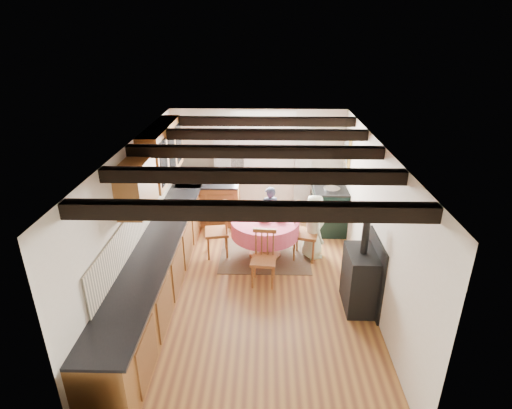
{
  "coord_description": "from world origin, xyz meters",
  "views": [
    {
      "loc": [
        0.15,
        -5.54,
        3.93
      ],
      "look_at": [
        0.0,
        0.8,
        1.15
      ],
      "focal_mm": 28.66,
      "sensor_mm": 36.0,
      "label": 1
    }
  ],
  "objects_px": {
    "chair_near": "(263,259)",
    "chair_left": "(217,230)",
    "child_far": "(269,213)",
    "aga_range": "(328,207)",
    "cup": "(260,213)",
    "dining_table": "(265,238)",
    "child_right": "(314,227)",
    "cast_iron_stove": "(362,265)",
    "chair_right": "(306,232)"
  },
  "relations": [
    {
      "from": "chair_left",
      "to": "chair_right",
      "type": "xyz_separation_m",
      "value": [
        1.62,
        -0.06,
        0.01
      ]
    },
    {
      "from": "chair_near",
      "to": "chair_left",
      "type": "distance_m",
      "value": 1.26
    },
    {
      "from": "child_far",
      "to": "cup",
      "type": "xyz_separation_m",
      "value": [
        -0.18,
        -0.5,
        0.24
      ]
    },
    {
      "from": "chair_near",
      "to": "cup",
      "type": "distance_m",
      "value": 1.13
    },
    {
      "from": "aga_range",
      "to": "dining_table",
      "type": "bearing_deg",
      "value": -137.63
    },
    {
      "from": "chair_near",
      "to": "chair_right",
      "type": "xyz_separation_m",
      "value": [
        0.76,
        0.86,
        0.06
      ]
    },
    {
      "from": "chair_right",
      "to": "child_right",
      "type": "relative_size",
      "value": 0.87
    },
    {
      "from": "child_far",
      "to": "aga_range",
      "type": "bearing_deg",
      "value": -170.31
    },
    {
      "from": "chair_right",
      "to": "aga_range",
      "type": "height_order",
      "value": "chair_right"
    },
    {
      "from": "dining_table",
      "to": "child_far",
      "type": "bearing_deg",
      "value": 83.28
    },
    {
      "from": "child_right",
      "to": "cup",
      "type": "xyz_separation_m",
      "value": [
        -0.97,
        0.17,
        0.19
      ]
    },
    {
      "from": "cast_iron_stove",
      "to": "cup",
      "type": "xyz_separation_m",
      "value": [
        -1.52,
        1.64,
        0.06
      ]
    },
    {
      "from": "chair_near",
      "to": "cast_iron_stove",
      "type": "distance_m",
      "value": 1.57
    },
    {
      "from": "cast_iron_stove",
      "to": "child_far",
      "type": "xyz_separation_m",
      "value": [
        -1.34,
        2.14,
        -0.17
      ]
    },
    {
      "from": "child_far",
      "to": "cup",
      "type": "bearing_deg",
      "value": 58.06
    },
    {
      "from": "child_far",
      "to": "child_right",
      "type": "bearing_deg",
      "value": 127.67
    },
    {
      "from": "cast_iron_stove",
      "to": "dining_table",
      "type": "bearing_deg",
      "value": 134.67
    },
    {
      "from": "cup",
      "to": "child_far",
      "type": "bearing_deg",
      "value": 70.21
    },
    {
      "from": "chair_left",
      "to": "cup",
      "type": "relative_size",
      "value": 9.96
    },
    {
      "from": "chair_near",
      "to": "child_far",
      "type": "height_order",
      "value": "child_far"
    },
    {
      "from": "cast_iron_stove",
      "to": "aga_range",
      "type": "bearing_deg",
      "value": 92.39
    },
    {
      "from": "chair_near",
      "to": "child_far",
      "type": "distance_m",
      "value": 1.59
    },
    {
      "from": "chair_near",
      "to": "aga_range",
      "type": "bearing_deg",
      "value": 62.97
    },
    {
      "from": "cup",
      "to": "dining_table",
      "type": "bearing_deg",
      "value": -63.8
    },
    {
      "from": "dining_table",
      "to": "child_right",
      "type": "bearing_deg",
      "value": 2.23
    },
    {
      "from": "dining_table",
      "to": "chair_left",
      "type": "bearing_deg",
      "value": 177.49
    },
    {
      "from": "aga_range",
      "to": "chair_right",
      "type": "bearing_deg",
      "value": -115.34
    },
    {
      "from": "aga_range",
      "to": "chair_left",
      "type": "bearing_deg",
      "value": -152.21
    },
    {
      "from": "chair_left",
      "to": "aga_range",
      "type": "distance_m",
      "value": 2.48
    },
    {
      "from": "dining_table",
      "to": "cup",
      "type": "distance_m",
      "value": 0.47
    },
    {
      "from": "cast_iron_stove",
      "to": "child_far",
      "type": "relative_size",
      "value": 1.31
    },
    {
      "from": "cast_iron_stove",
      "to": "cup",
      "type": "relative_size",
      "value": 14.11
    },
    {
      "from": "dining_table",
      "to": "child_far",
      "type": "distance_m",
      "value": 0.73
    },
    {
      "from": "chair_right",
      "to": "child_far",
      "type": "xyz_separation_m",
      "value": [
        -0.65,
        0.72,
        0.03
      ]
    },
    {
      "from": "aga_range",
      "to": "child_right",
      "type": "bearing_deg",
      "value": -110.53
    },
    {
      "from": "aga_range",
      "to": "cup",
      "type": "distance_m",
      "value": 1.75
    },
    {
      "from": "chair_right",
      "to": "cup",
      "type": "height_order",
      "value": "chair_right"
    },
    {
      "from": "aga_range",
      "to": "child_far",
      "type": "distance_m",
      "value": 1.33
    },
    {
      "from": "dining_table",
      "to": "child_far",
      "type": "height_order",
      "value": "child_far"
    },
    {
      "from": "dining_table",
      "to": "aga_range",
      "type": "bearing_deg",
      "value": 42.37
    },
    {
      "from": "chair_near",
      "to": "cast_iron_stove",
      "type": "bearing_deg",
      "value": -15.46
    },
    {
      "from": "chair_near",
      "to": "dining_table",
      "type": "bearing_deg",
      "value": 94.24
    },
    {
      "from": "chair_near",
      "to": "chair_right",
      "type": "bearing_deg",
      "value": 54.27
    },
    {
      "from": "chair_near",
      "to": "chair_left",
      "type": "bearing_deg",
      "value": 138.93
    },
    {
      "from": "child_far",
      "to": "cup",
      "type": "distance_m",
      "value": 0.59
    },
    {
      "from": "child_right",
      "to": "child_far",
      "type": "bearing_deg",
      "value": 35.98
    },
    {
      "from": "dining_table",
      "to": "cast_iron_stove",
      "type": "xyz_separation_m",
      "value": [
        1.42,
        -1.44,
        0.35
      ]
    },
    {
      "from": "chair_right",
      "to": "aga_range",
      "type": "xyz_separation_m",
      "value": [
        0.58,
        1.22,
        -0.04
      ]
    },
    {
      "from": "cup",
      "to": "chair_left",
      "type": "bearing_deg",
      "value": -168.41
    },
    {
      "from": "chair_left",
      "to": "chair_right",
      "type": "relative_size",
      "value": 0.98
    }
  ]
}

